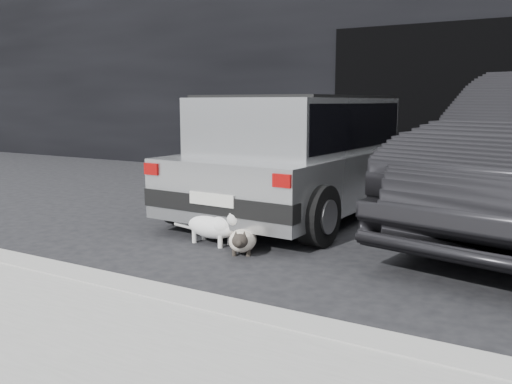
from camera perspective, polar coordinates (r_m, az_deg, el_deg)
The scene contains 7 objects.
ground at distance 6.04m, azimuth 2.85°, elevation -3.43°, with size 80.00×80.00×0.00m, color black.
building_facade at distance 11.42m, azimuth 22.15°, elevation 14.60°, with size 34.00×4.00×5.00m, color black.
garage_opening at distance 9.38m, azimuth 19.93°, elevation 8.64°, with size 4.00×0.10×2.60m, color black.
curb at distance 3.38m, azimuth -2.36°, elevation -12.90°, with size 18.00×0.25×0.12m, color #969691.
silver_hatchback at distance 6.54m, azimuth 5.04°, elevation 4.41°, with size 2.06×3.93×1.42m.
cat_siamese at distance 4.89m, azimuth -1.44°, elevation -5.10°, with size 0.45×0.67×0.26m.
cat_white at distance 5.17m, azimuth -4.38°, elevation -3.50°, with size 0.83×0.34×0.39m.
Camera 1 is at (2.68, -5.24, 1.35)m, focal length 38.00 mm.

